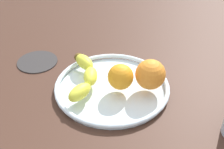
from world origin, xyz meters
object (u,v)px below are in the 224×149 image
fruit_bowl (112,87)px  banana (85,75)px  orange_back_left (150,74)px  ambient_coaster (37,61)px  orange_back_right (121,77)px

fruit_bowl → banana: banana is taller
banana → orange_back_left: bearing=-97.7°
ambient_coaster → banana: bearing=-125.3°
banana → orange_back_right: (-2.37, -9.20, 1.48)cm
fruit_bowl → ambient_coaster: (11.99, 22.31, -0.62)cm
orange_back_left → ambient_coaster: (12.72, 31.78, -5.28)cm
orange_back_right → orange_back_left: bearing=-86.4°
fruit_bowl → orange_back_left: bearing=-94.4°
fruit_bowl → ambient_coaster: bearing=61.8°
banana → orange_back_left: orange_back_left is taller
orange_back_right → orange_back_left: size_ratio=0.85×
orange_back_left → ambient_coaster: 34.63cm
banana → ambient_coaster: size_ratio=1.76×
fruit_bowl → orange_back_left: orange_back_left is taller
orange_back_left → banana: bearing=83.4°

